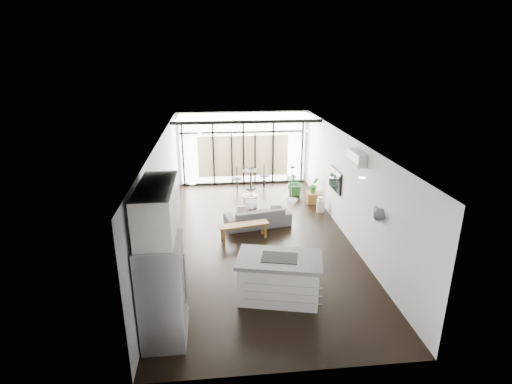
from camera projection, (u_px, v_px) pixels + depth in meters
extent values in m
cube|color=black|center=(257.00, 238.00, 11.17)|extent=(5.00, 10.00, 0.00)
cube|color=silver|center=(257.00, 139.00, 10.24)|extent=(5.00, 10.00, 0.00)
cube|color=silver|center=(163.00, 194.00, 10.45)|extent=(0.02, 10.00, 2.80)
cube|color=silver|center=(348.00, 187.00, 10.95)|extent=(0.02, 10.00, 2.80)
cube|color=silver|center=(243.00, 148.00, 15.39)|extent=(5.00, 0.02, 2.80)
cube|color=silver|center=(293.00, 298.00, 6.01)|extent=(5.00, 0.02, 2.80)
cube|color=black|center=(243.00, 149.00, 15.28)|extent=(5.00, 0.20, 2.80)
cube|color=silver|center=(245.00, 116.00, 14.00)|extent=(4.70, 1.90, 0.06)
cube|color=#D9C188|center=(243.00, 156.00, 15.45)|extent=(3.50, 0.02, 1.60)
cube|color=white|center=(279.00, 278.00, 8.29)|extent=(1.92, 1.40, 0.95)
cube|color=black|center=(279.00, 257.00, 8.13)|extent=(0.82, 0.64, 0.01)
cube|color=gray|center=(163.00, 292.00, 6.93)|extent=(0.75, 0.94, 1.94)
cube|color=white|center=(161.00, 263.00, 7.63)|extent=(0.57, 0.60, 2.21)
cube|color=white|center=(157.00, 209.00, 6.89)|extent=(0.62, 1.75, 0.86)
cone|color=silver|center=(252.00, 205.00, 7.97)|extent=(0.26, 0.26, 0.18)
cone|color=silver|center=(291.00, 204.00, 8.05)|extent=(0.26, 0.26, 0.18)
imported|color=#4B4A4D|center=(258.00, 214.00, 11.84)|extent=(2.00, 0.94, 0.75)
cube|color=brown|center=(244.00, 231.00, 11.03)|extent=(1.43, 0.63, 0.45)
cylinder|color=beige|center=(250.00, 201.00, 13.35)|extent=(0.55, 0.55, 0.40)
cube|color=brown|center=(313.00, 198.00, 13.71)|extent=(0.50, 0.50, 0.36)
imported|color=#2B6831|center=(296.00, 185.00, 14.42)|extent=(1.03, 1.10, 0.72)
imported|color=#2B6831|center=(314.00, 189.00, 13.60)|extent=(0.39, 0.60, 0.25)
cylinder|color=beige|center=(321.00, 204.00, 12.88)|extent=(0.28, 0.28, 0.51)
cube|color=black|center=(251.00, 179.00, 15.05)|extent=(1.70, 1.06, 0.76)
cube|color=black|center=(335.00, 180.00, 11.92)|extent=(0.05, 1.10, 0.65)
cube|color=silver|center=(356.00, 158.00, 9.84)|extent=(0.22, 0.90, 0.30)
cube|color=black|center=(161.00, 195.00, 9.94)|extent=(0.04, 0.70, 0.90)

